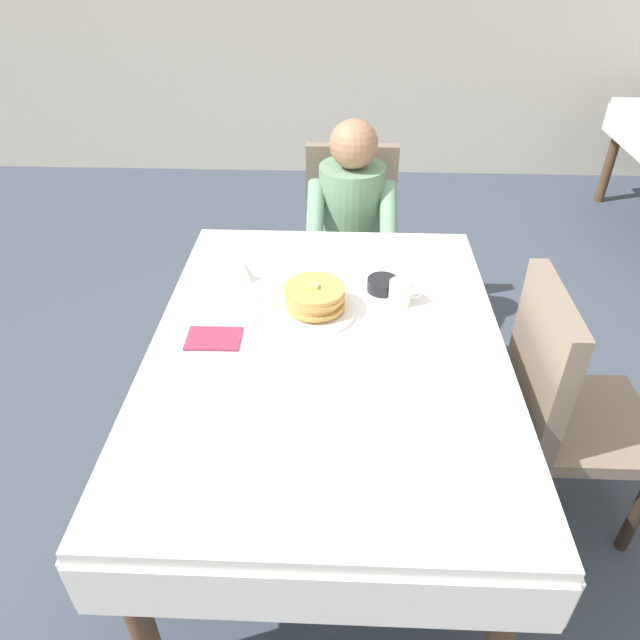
# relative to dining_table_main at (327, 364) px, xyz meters

# --- Properties ---
(ground_plane) EXTENTS (14.00, 14.00, 0.00)m
(ground_plane) POSITION_rel_dining_table_main_xyz_m (0.00, 0.00, -0.65)
(ground_plane) COLOR #3D4756
(dining_table_main) EXTENTS (1.12, 1.52, 0.74)m
(dining_table_main) POSITION_rel_dining_table_main_xyz_m (0.00, 0.00, 0.00)
(dining_table_main) COLOR white
(dining_table_main) RESTS_ON ground
(chair_diner) EXTENTS (0.44, 0.45, 0.93)m
(chair_diner) POSITION_rel_dining_table_main_xyz_m (0.08, 1.17, -0.12)
(chair_diner) COLOR #7A6B5B
(chair_diner) RESTS_ON ground
(diner_person) EXTENTS (0.40, 0.43, 1.12)m
(diner_person) POSITION_rel_dining_table_main_xyz_m (0.08, 1.01, 0.02)
(diner_person) COLOR gray
(diner_person) RESTS_ON ground
(chair_right_side) EXTENTS (0.45, 0.44, 0.93)m
(chair_right_side) POSITION_rel_dining_table_main_xyz_m (0.77, 0.00, -0.12)
(chair_right_side) COLOR #7A6B5B
(chair_right_side) RESTS_ON ground
(plate_breakfast) EXTENTS (0.28, 0.28, 0.02)m
(plate_breakfast) POSITION_rel_dining_table_main_xyz_m (-0.05, 0.16, 0.10)
(plate_breakfast) COLOR white
(plate_breakfast) RESTS_ON dining_table_main
(breakfast_stack) EXTENTS (0.20, 0.21, 0.09)m
(breakfast_stack) POSITION_rel_dining_table_main_xyz_m (-0.05, 0.16, 0.15)
(breakfast_stack) COLOR tan
(breakfast_stack) RESTS_ON plate_breakfast
(cup_coffee) EXTENTS (0.11, 0.08, 0.08)m
(cup_coffee) POSITION_rel_dining_table_main_xyz_m (0.24, 0.23, 0.13)
(cup_coffee) COLOR white
(cup_coffee) RESTS_ON dining_table_main
(bowl_butter) EXTENTS (0.11, 0.11, 0.04)m
(bowl_butter) POSITION_rel_dining_table_main_xyz_m (0.18, 0.31, 0.11)
(bowl_butter) COLOR black
(bowl_butter) RESTS_ON dining_table_main
(syrup_pitcher) EXTENTS (0.08, 0.08, 0.07)m
(syrup_pitcher) POSITION_rel_dining_table_main_xyz_m (-0.31, 0.36, 0.13)
(syrup_pitcher) COLOR silver
(syrup_pitcher) RESTS_ON dining_table_main
(fork_left_of_plate) EXTENTS (0.03, 0.18, 0.00)m
(fork_left_of_plate) POSITION_rel_dining_table_main_xyz_m (-0.24, 0.14, 0.09)
(fork_left_of_plate) COLOR silver
(fork_left_of_plate) RESTS_ON dining_table_main
(knife_right_of_plate) EXTENTS (0.02, 0.20, 0.00)m
(knife_right_of_plate) POSITION_rel_dining_table_main_xyz_m (0.14, 0.14, 0.09)
(knife_right_of_plate) COLOR silver
(knife_right_of_plate) RESTS_ON dining_table_main
(spoon_near_edge) EXTENTS (0.15, 0.03, 0.00)m
(spoon_near_edge) POSITION_rel_dining_table_main_xyz_m (-0.02, -0.13, 0.09)
(spoon_near_edge) COLOR silver
(spoon_near_edge) RESTS_ON dining_table_main
(napkin_folded) EXTENTS (0.17, 0.12, 0.01)m
(napkin_folded) POSITION_rel_dining_table_main_xyz_m (-0.36, 0.00, 0.09)
(napkin_folded) COLOR #8C2D4C
(napkin_folded) RESTS_ON dining_table_main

